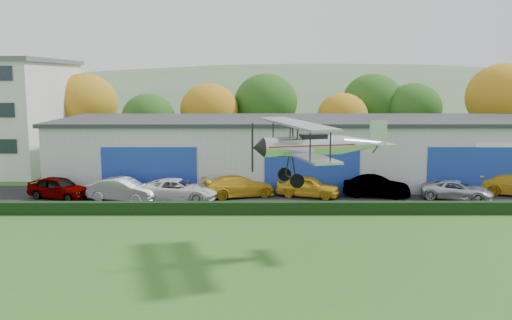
{
  "coord_description": "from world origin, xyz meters",
  "views": [
    {
      "loc": [
        0.75,
        -18.64,
        8.62
      ],
      "look_at": [
        0.84,
        10.91,
        4.28
      ],
      "focal_mm": 39.23,
      "sensor_mm": 36.0,
      "label": 1
    }
  ],
  "objects_px": {
    "car_1": "(123,190)",
    "car_2": "(178,190)",
    "car_6": "(457,190)",
    "hangar": "(305,150)",
    "car_3": "(239,186)",
    "biplane": "(315,144)",
    "car_4": "(308,186)",
    "car_5": "(376,186)",
    "car_0": "(59,188)"
  },
  "relations": [
    {
      "from": "car_1",
      "to": "car_2",
      "type": "xyz_separation_m",
      "value": [
        3.82,
        0.13,
        -0.05
      ]
    },
    {
      "from": "car_6",
      "to": "hangar",
      "type": "bearing_deg",
      "value": 74.0
    },
    {
      "from": "car_1",
      "to": "car_6",
      "type": "relative_size",
      "value": 1.02
    },
    {
      "from": "hangar",
      "to": "car_2",
      "type": "height_order",
      "value": "hangar"
    },
    {
      "from": "car_3",
      "to": "car_6",
      "type": "height_order",
      "value": "car_3"
    },
    {
      "from": "car_1",
      "to": "car_2",
      "type": "height_order",
      "value": "car_1"
    },
    {
      "from": "car_1",
      "to": "car_2",
      "type": "bearing_deg",
      "value": -71.68
    },
    {
      "from": "car_1",
      "to": "biplane",
      "type": "height_order",
      "value": "biplane"
    },
    {
      "from": "car_2",
      "to": "car_3",
      "type": "distance_m",
      "value": 4.47
    },
    {
      "from": "car_3",
      "to": "car_4",
      "type": "bearing_deg",
      "value": -108.68
    },
    {
      "from": "car_4",
      "to": "car_5",
      "type": "height_order",
      "value": "car_5"
    },
    {
      "from": "hangar",
      "to": "car_4",
      "type": "xyz_separation_m",
      "value": [
        -0.35,
        -6.77,
        -1.83
      ]
    },
    {
      "from": "car_3",
      "to": "car_6",
      "type": "relative_size",
      "value": 1.08
    },
    {
      "from": "car_0",
      "to": "car_3",
      "type": "distance_m",
      "value": 12.88
    },
    {
      "from": "car_2",
      "to": "car_4",
      "type": "bearing_deg",
      "value": -74.8
    },
    {
      "from": "car_1",
      "to": "biplane",
      "type": "xyz_separation_m",
      "value": [
        12.13,
        -11.71,
        4.62
      ]
    },
    {
      "from": "car_2",
      "to": "car_5",
      "type": "relative_size",
      "value": 1.17
    },
    {
      "from": "car_2",
      "to": "car_3",
      "type": "height_order",
      "value": "car_2"
    },
    {
      "from": "car_4",
      "to": "car_5",
      "type": "xyz_separation_m",
      "value": [
        4.95,
        -0.09,
        0.01
      ]
    },
    {
      "from": "hangar",
      "to": "car_6",
      "type": "height_order",
      "value": "hangar"
    },
    {
      "from": "car_3",
      "to": "hangar",
      "type": "bearing_deg",
      "value": -56.66
    },
    {
      "from": "car_2",
      "to": "car_5",
      "type": "height_order",
      "value": "car_5"
    },
    {
      "from": "car_5",
      "to": "biplane",
      "type": "distance_m",
      "value": 15.07
    },
    {
      "from": "biplane",
      "to": "car_5",
      "type": "bearing_deg",
      "value": 50.38
    },
    {
      "from": "car_4",
      "to": "car_6",
      "type": "height_order",
      "value": "car_4"
    },
    {
      "from": "car_1",
      "to": "car_4",
      "type": "bearing_deg",
      "value": -67.43
    },
    {
      "from": "car_6",
      "to": "biplane",
      "type": "relative_size",
      "value": 0.61
    },
    {
      "from": "car_6",
      "to": "car_4",
      "type": "bearing_deg",
      "value": 106.06
    },
    {
      "from": "car_2",
      "to": "car_3",
      "type": "bearing_deg",
      "value": -64.97
    },
    {
      "from": "car_1",
      "to": "car_5",
      "type": "bearing_deg",
      "value": -69.42
    },
    {
      "from": "hangar",
      "to": "car_3",
      "type": "distance_m",
      "value": 8.78
    },
    {
      "from": "hangar",
      "to": "biplane",
      "type": "xyz_separation_m",
      "value": [
        -1.33,
        -19.91,
        2.84
      ]
    },
    {
      "from": "hangar",
      "to": "car_5",
      "type": "xyz_separation_m",
      "value": [
        4.6,
        -6.86,
        -1.83
      ]
    },
    {
      "from": "hangar",
      "to": "car_5",
      "type": "distance_m",
      "value": 8.45
    },
    {
      "from": "car_4",
      "to": "hangar",
      "type": "bearing_deg",
      "value": 15.62
    },
    {
      "from": "car_5",
      "to": "car_0",
      "type": "bearing_deg",
      "value": 101.87
    },
    {
      "from": "car_3",
      "to": "car_4",
      "type": "xyz_separation_m",
      "value": [
        5.02,
        -0.07,
        0.01
      ]
    },
    {
      "from": "car_0",
      "to": "car_1",
      "type": "relative_size",
      "value": 0.94
    },
    {
      "from": "car_1",
      "to": "car_6",
      "type": "bearing_deg",
      "value": -72.51
    },
    {
      "from": "car_4",
      "to": "biplane",
      "type": "relative_size",
      "value": 0.57
    },
    {
      "from": "car_2",
      "to": "car_6",
      "type": "xyz_separation_m",
      "value": [
        19.79,
        0.35,
        -0.09
      ]
    },
    {
      "from": "car_1",
      "to": "car_4",
      "type": "xyz_separation_m",
      "value": [
        13.1,
        1.43,
        -0.05
      ]
    },
    {
      "from": "car_0",
      "to": "hangar",
      "type": "bearing_deg",
      "value": -46.14
    },
    {
      "from": "car_3",
      "to": "car_4",
      "type": "relative_size",
      "value": 1.16
    },
    {
      "from": "hangar",
      "to": "car_0",
      "type": "bearing_deg",
      "value": -158.13
    },
    {
      "from": "car_1",
      "to": "car_6",
      "type": "height_order",
      "value": "car_1"
    },
    {
      "from": "car_4",
      "to": "car_6",
      "type": "bearing_deg",
      "value": -76.55
    },
    {
      "from": "car_0",
      "to": "car_1",
      "type": "xyz_separation_m",
      "value": [
        4.79,
        -0.88,
        0.02
      ]
    },
    {
      "from": "hangar",
      "to": "car_4",
      "type": "bearing_deg",
      "value": -93.0
    },
    {
      "from": "biplane",
      "to": "car_3",
      "type": "bearing_deg",
      "value": 91.83
    }
  ]
}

